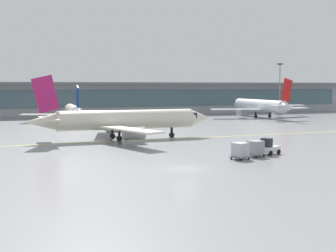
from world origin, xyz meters
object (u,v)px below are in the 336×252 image
object	(u,v)px
gate_airplane_1	(73,111)
cargo_dolly_lead	(256,148)
cargo_dolly_trailing	(240,150)
taxiing_regional_jet	(124,120)
gate_airplane_2	(260,106)
apron_light_mast_1	(280,86)
baggage_tug	(269,147)

from	to	relation	value
gate_airplane_1	cargo_dolly_lead	bearing A→B (deg)	-165.33
gate_airplane_1	cargo_dolly_trailing	world-z (taller)	gate_airplane_1
taxiing_regional_jet	gate_airplane_1	bearing A→B (deg)	91.74
gate_airplane_2	apron_light_mast_1	bearing A→B (deg)	-44.77
cargo_dolly_trailing	apron_light_mast_1	bearing A→B (deg)	32.16
apron_light_mast_1	cargo_dolly_lead	bearing A→B (deg)	-124.25
gate_airplane_2	cargo_dolly_trailing	size ratio (longest dim) A/B	12.44
gate_airplane_1	baggage_tug	world-z (taller)	gate_airplane_1
apron_light_mast_1	taxiing_regional_jet	bearing A→B (deg)	-138.97
baggage_tug	apron_light_mast_1	size ratio (longest dim) A/B	0.19
apron_light_mast_1	cargo_dolly_trailing	bearing A→B (deg)	-125.18
gate_airplane_2	cargo_dolly_lead	world-z (taller)	gate_airplane_2
gate_airplane_1	gate_airplane_2	bearing A→B (deg)	-88.03
gate_airplane_1	gate_airplane_2	xyz separation A→B (m)	(50.08, -0.58, 0.55)
gate_airplane_2	cargo_dolly_lead	distance (m)	71.95
gate_airplane_1	taxiing_regional_jet	size ratio (longest dim) A/B	0.85
taxiing_regional_jet	apron_light_mast_1	size ratio (longest dim) A/B	1.98
baggage_tug	cargo_dolly_trailing	xyz separation A→B (m)	(-5.21, -2.18, 0.16)
cargo_dolly_trailing	apron_light_mast_1	distance (m)	99.00
gate_airplane_1	apron_light_mast_1	bearing A→B (deg)	-73.09
gate_airplane_1	baggage_tug	size ratio (longest dim) A/B	8.95
baggage_tug	cargo_dolly_trailing	size ratio (longest dim) A/B	1.15
taxiing_regional_jet	cargo_dolly_trailing	xyz separation A→B (m)	(7.94, -24.28, -2.03)
cargo_dolly_trailing	apron_light_mast_1	xyz separation A→B (m)	(56.88, 80.69, 7.48)
taxiing_regional_jet	apron_light_mast_1	distance (m)	86.10
gate_airplane_2	taxiing_regional_jet	distance (m)	61.18
taxiing_regional_jet	cargo_dolly_lead	distance (m)	25.56
cargo_dolly_lead	apron_light_mast_1	size ratio (longest dim) A/B	0.16
baggage_tug	gate_airplane_2	bearing A→B (deg)	37.92
gate_airplane_1	cargo_dolly_trailing	xyz separation A→B (m)	(10.60, -63.52, -1.56)
cargo_dolly_lead	cargo_dolly_trailing	bearing A→B (deg)	-180.00
baggage_tug	cargo_dolly_trailing	distance (m)	5.65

